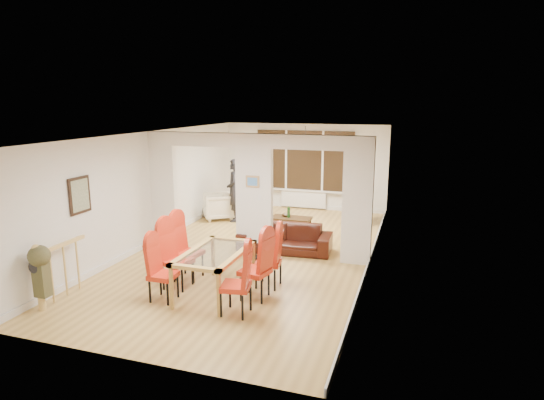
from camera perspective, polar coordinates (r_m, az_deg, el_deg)
The scene contains 24 objects.
floor at distance 10.08m, azimuth -2.18°, elevation -6.58°, with size 5.00×9.00×0.01m, color tan.
room_walls at distance 9.74m, azimuth -2.25°, elevation 0.68°, with size 5.00×9.00×2.60m, color silver, non-canonical shape.
divider_wall at distance 9.74m, azimuth -2.25°, elevation 0.68°, with size 5.00×0.18×2.60m, color white.
bay_window_blinds at distance 13.90m, azimuth 4.09°, elevation 4.98°, with size 3.00×0.08×1.80m, color black.
radiator at distance 14.07m, azimuth 3.97°, elevation 0.11°, with size 1.40×0.08×0.50m, color white.
pendant_light at distance 12.66m, azimuth 4.20°, elevation 7.23°, with size 0.36×0.36×0.36m, color orange.
stair_newel at distance 8.44m, azimuth -24.80°, elevation -7.59°, with size 0.40×1.20×1.10m, color tan, non-canonical shape.
wall_poster at distance 8.89m, azimuth -23.00°, elevation 0.56°, with size 0.04×0.52×0.67m, color gray.
pillar_photo at distance 9.59m, azimuth -2.46°, elevation 2.33°, with size 0.30×0.03×0.25m, color #4C8CD8.
dining_table at distance 7.94m, azimuth -7.10°, elevation -9.00°, with size 0.92×1.64×0.77m, color #BA9044, non-canonical shape.
dining_chair_la at distance 7.80m, azimuth -13.51°, elevation -8.64°, with size 0.41×0.41×1.03m, color red, non-canonical shape.
dining_chair_lb at distance 8.25m, azimuth -11.81°, elevation -7.01°, with size 0.45×0.45×1.13m, color red, non-canonical shape.
dining_chair_lc at distance 8.62m, azimuth -10.47°, elevation -6.07°, with size 0.46×0.46×1.14m, color red, non-canonical shape.
dining_chair_ra at distance 7.13m, azimuth -4.58°, elevation -10.09°, with size 0.43×0.43×1.09m, color red, non-canonical shape.
dining_chair_rb at distance 7.65m, azimuth -2.18°, elevation -8.36°, with size 0.45×0.45×1.12m, color red, non-canonical shape.
dining_chair_rc at distance 8.13m, azimuth -0.45°, elevation -7.27°, with size 0.43×0.43×1.07m, color red, non-canonical shape.
sofa at distance 10.08m, azimuth 1.62°, elevation -4.79°, with size 2.04×0.80×0.60m, color black.
armchair at distance 12.90m, azimuth -6.82°, elevation -0.77°, with size 0.80×0.78×0.73m, color #F3EBCE.
person at distance 12.53m, azimuth -4.75°, elevation 1.24°, with size 0.41×0.63×1.73m, color black.
television at distance 12.80m, azimuth 11.62°, elevation -1.47°, with size 0.12×0.94×0.54m, color black.
coffee_table at distance 12.12m, azimuth 2.42°, elevation -2.73°, with size 1.05×0.52×0.24m, color #362412, non-canonical shape.
bottle at distance 12.03m, azimuth 2.10°, elevation -1.50°, with size 0.08×0.08×0.30m, color #143F19.
bowl at distance 12.19m, azimuth 1.79°, elevation -1.92°, with size 0.23×0.23×0.06m, color #362412.
shoes at distance 9.56m, azimuth -2.13°, elevation -7.29°, with size 0.26×0.28×0.11m, color black, non-canonical shape.
Camera 1 is at (3.30, -8.95, 3.25)m, focal length 30.00 mm.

